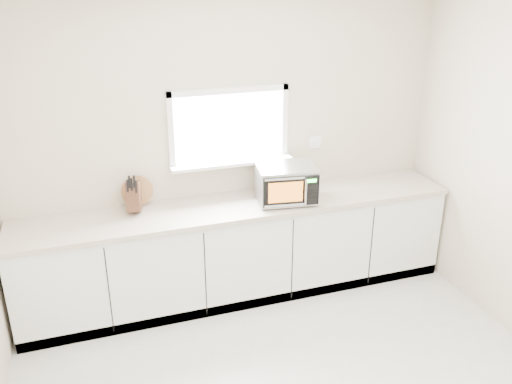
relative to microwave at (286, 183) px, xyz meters
name	(u,v)px	position (x,y,z in m)	size (l,w,h in m)	color
back_wall	(229,146)	(-0.41, 0.37, 0.27)	(4.00, 0.17, 2.70)	beige
cabinets	(240,251)	(-0.42, 0.08, -0.65)	(3.92, 0.60, 0.88)	silver
countertop	(240,206)	(-0.42, 0.07, -0.19)	(3.92, 0.64, 0.04)	#B7A797
microwave	(286,183)	(0.00, 0.00, 0.00)	(0.56, 0.48, 0.33)	black
knife_block	(134,196)	(-1.32, 0.19, -0.02)	(0.16, 0.26, 0.35)	#4B281B
cutting_board	(137,191)	(-1.27, 0.32, -0.04)	(0.27, 0.27, 0.02)	#AA6D41
coffee_grinder	(268,182)	(-0.10, 0.19, -0.05)	(0.15, 0.15, 0.24)	#A9ACB0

